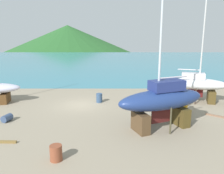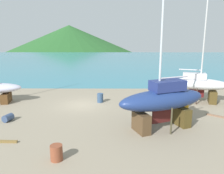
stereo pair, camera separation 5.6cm
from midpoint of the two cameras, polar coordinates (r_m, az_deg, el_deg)
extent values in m
plane|color=gray|center=(18.34, -9.62, -8.42)|extent=(44.82, 44.82, 0.00)
cube|color=teal|center=(61.86, -2.66, 6.68)|extent=(170.53, 66.79, 0.01)
cone|color=#285D28|center=(158.95, -10.89, 10.21)|extent=(132.54, 132.54, 27.86)
cube|color=#4A3A1B|center=(24.77, 24.10, -2.29)|extent=(1.14, 1.72, 1.22)
cube|color=#4E3A1C|center=(24.58, 16.90, -1.82)|extent=(1.14, 1.72, 1.22)
cylinder|color=#522F2C|center=(25.63, 20.44, -1.03)|extent=(0.12, 0.12, 1.63)
cylinder|color=#44352B|center=(23.52, 20.67, -2.24)|extent=(0.12, 0.12, 1.63)
ellipsoid|color=white|center=(24.35, 20.74, 0.77)|extent=(6.53, 3.74, 1.15)
cube|color=#4F1415|center=(24.56, 20.56, -1.46)|extent=(1.45, 0.52, 0.80)
cube|color=silver|center=(24.19, 20.16, 2.67)|extent=(2.49, 1.80, 0.57)
cylinder|color=silver|center=(23.91, 22.48, 12.72)|extent=(0.15, 0.15, 9.14)
cylinder|color=silver|center=(24.08, 19.16, 4.19)|extent=(2.11, 0.75, 0.10)
cube|color=#55361B|center=(25.09, -25.44, -2.55)|extent=(0.95, 1.73, 0.96)
cube|color=#513B24|center=(15.98, 7.39, -8.97)|extent=(1.27, 1.77, 1.37)
cube|color=#4D3E1A|center=(17.82, 17.05, -7.11)|extent=(1.27, 1.77, 1.37)
cylinder|color=#45412B|center=(15.91, 14.83, -8.42)|extent=(0.12, 0.12, 1.88)
cylinder|color=#532E20|center=(17.62, 10.47, -6.10)|extent=(0.12, 0.12, 1.88)
ellipsoid|color=navy|center=(16.37, 12.74, -3.15)|extent=(7.07, 4.48, 1.45)
cube|color=#4A1816|center=(16.75, 12.54, -7.22)|extent=(1.54, 0.70, 1.02)
cube|color=navy|center=(16.33, 13.90, 0.42)|extent=(2.73, 2.06, 0.73)
cylinder|color=silver|center=(15.57, 12.52, 12.84)|extent=(0.15, 0.15, 7.70)
cylinder|color=silver|center=(16.53, 15.44, 2.38)|extent=(2.24, 1.01, 0.11)
cube|color=orange|center=(20.89, 18.31, -5.06)|extent=(0.33, 0.39, 0.82)
cube|color=orange|center=(20.69, 18.44, -3.20)|extent=(0.41, 0.50, 0.58)
sphere|color=tan|center=(20.59, 18.52, -2.13)|extent=(0.22, 0.22, 0.22)
cylinder|color=#36496A|center=(19.68, -25.05, -7.13)|extent=(0.77, 0.93, 0.56)
cylinder|color=#314B6D|center=(22.81, -3.12, -2.79)|extent=(0.85, 0.85, 0.92)
cylinder|color=brown|center=(12.95, -13.99, -15.96)|extent=(0.83, 0.83, 0.87)
cube|color=brown|center=(16.14, -26.14, -12.38)|extent=(1.87, 0.22, 0.15)
cube|color=#805F48|center=(20.83, 25.18, -6.71)|extent=(1.46, 1.22, 0.12)
cube|color=brown|center=(21.52, 5.78, -4.90)|extent=(1.60, 0.51, 0.13)
camera|label=1|loc=(0.03, -90.08, -0.02)|focal=35.89mm
camera|label=2|loc=(0.03, 89.92, 0.02)|focal=35.89mm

